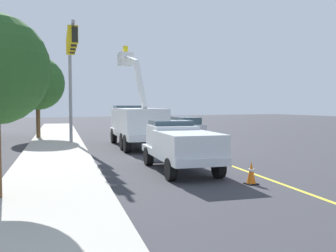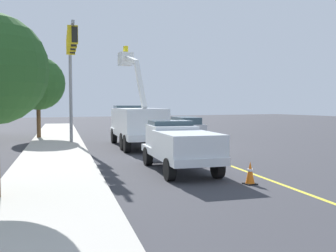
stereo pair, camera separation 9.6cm
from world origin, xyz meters
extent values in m
plane|color=#38383D|center=(0.00, 0.00, 0.00)|extent=(120.00, 120.00, 0.00)
cube|color=#B2ADA3|center=(1.30, 7.62, 0.06)|extent=(59.75, 13.65, 0.12)
cube|color=yellow|center=(0.00, 0.00, 0.00)|extent=(49.31, 8.58, 0.01)
cube|color=silver|center=(0.68, 2.57, 0.90)|extent=(8.50, 3.85, 0.36)
cube|color=silver|center=(3.27, 2.13, 1.67)|extent=(2.98, 2.76, 1.60)
cube|color=#384C56|center=(3.47, 2.10, 2.37)|extent=(2.13, 2.37, 0.64)
cube|color=silver|center=(-0.29, 2.74, 1.62)|extent=(5.59, 3.35, 1.80)
cube|color=white|center=(-0.75, 2.88, 4.01)|extent=(2.25, 0.53, 3.04)
cube|color=white|center=(1.76, 2.59, 5.79)|extent=(3.12, 0.62, 0.95)
cube|color=white|center=(3.27, 2.43, 5.97)|extent=(0.90, 0.90, 0.90)
cube|color=yellow|center=(3.27, 2.43, 6.57)|extent=(0.36, 0.24, 0.60)
cylinder|color=black|center=(3.70, 3.20, 0.52)|extent=(1.08, 0.51, 1.04)
cylinder|color=black|center=(3.32, 0.98, 0.52)|extent=(1.08, 0.51, 1.04)
cylinder|color=black|center=(-0.58, 3.93, 0.52)|extent=(1.08, 0.51, 1.04)
cylinder|color=black|center=(-0.96, 1.71, 0.52)|extent=(1.08, 0.51, 1.04)
cylinder|color=black|center=(-1.87, 4.15, 0.52)|extent=(1.08, 0.51, 1.04)
cylinder|color=black|center=(-2.25, 1.93, 0.52)|extent=(1.08, 0.51, 1.04)
cube|color=silver|center=(-8.62, 4.16, 0.75)|extent=(5.87, 3.01, 0.30)
cube|color=silver|center=(-7.40, 3.95, 1.30)|extent=(2.31, 2.24, 1.10)
cube|color=#384C56|center=(-7.21, 3.92, 1.78)|extent=(1.62, 1.97, 0.56)
cube|color=silver|center=(-9.61, 4.33, 1.15)|extent=(3.67, 2.64, 1.10)
cylinder|color=black|center=(-6.64, 4.78, 0.42)|extent=(0.88, 0.44, 0.84)
cylinder|color=black|center=(-6.95, 2.92, 0.42)|extent=(0.88, 0.44, 0.84)
cylinder|color=black|center=(-10.28, 5.40, 0.42)|extent=(0.88, 0.44, 0.84)
cylinder|color=black|center=(-10.60, 3.54, 0.42)|extent=(0.88, 0.44, 0.84)
cube|color=silver|center=(5.90, -3.81, 0.79)|extent=(5.05, 2.68, 0.70)
cube|color=#384C56|center=(6.05, -3.84, 1.39)|extent=(3.69, 2.23, 0.60)
cylinder|color=black|center=(4.14, -4.38, 0.34)|extent=(0.71, 0.35, 0.68)
cylinder|color=black|center=(4.43, -2.70, 0.34)|extent=(0.71, 0.35, 0.68)
cylinder|color=black|center=(7.36, -4.93, 0.34)|extent=(0.71, 0.35, 0.68)
cylinder|color=black|center=(7.65, -3.25, 0.34)|extent=(0.71, 0.35, 0.68)
cube|color=black|center=(-12.03, 3.12, 0.02)|extent=(0.40, 0.40, 0.04)
cone|color=orange|center=(-12.03, 3.12, 0.43)|extent=(0.32, 0.32, 0.77)
cylinder|color=white|center=(-12.03, 3.12, 0.50)|extent=(0.20, 0.20, 0.08)
cube|color=black|center=(3.88, 0.17, 0.02)|extent=(0.40, 0.40, 0.04)
cone|color=orange|center=(3.88, 0.17, 0.45)|extent=(0.32, 0.32, 0.83)
cylinder|color=white|center=(3.88, 0.17, 0.54)|extent=(0.20, 0.20, 0.08)
cylinder|color=gray|center=(4.60, 6.04, 3.97)|extent=(0.22, 0.22, 7.95)
cube|color=gray|center=(1.08, 6.64, 7.09)|extent=(7.06, 1.36, 0.16)
cube|color=gold|center=(3.04, 6.31, 6.54)|extent=(0.21, 0.57, 1.00)
cube|color=black|center=(3.02, 6.21, 6.54)|extent=(0.25, 0.35, 0.84)
cube|color=gold|center=(1.47, 6.58, 6.54)|extent=(0.21, 0.57, 1.00)
cube|color=black|center=(1.46, 6.48, 6.54)|extent=(0.25, 0.35, 0.84)
cube|color=gold|center=(-0.09, 6.84, 6.54)|extent=(0.21, 0.57, 1.00)
cube|color=black|center=(-0.11, 6.74, 6.54)|extent=(0.25, 0.35, 0.84)
cube|color=gold|center=(-1.65, 7.11, 6.54)|extent=(0.21, 0.57, 1.00)
cube|color=black|center=(-1.67, 7.01, 6.54)|extent=(0.25, 0.35, 0.84)
cylinder|color=brown|center=(9.39, 7.67, 1.48)|extent=(0.32, 0.32, 2.95)
sphere|color=#285623|center=(9.39, 7.67, 4.44)|extent=(4.25, 4.25, 4.25)
camera|label=1|loc=(-22.91, 11.49, 2.82)|focal=41.42mm
camera|label=2|loc=(-22.95, 11.40, 2.82)|focal=41.42mm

